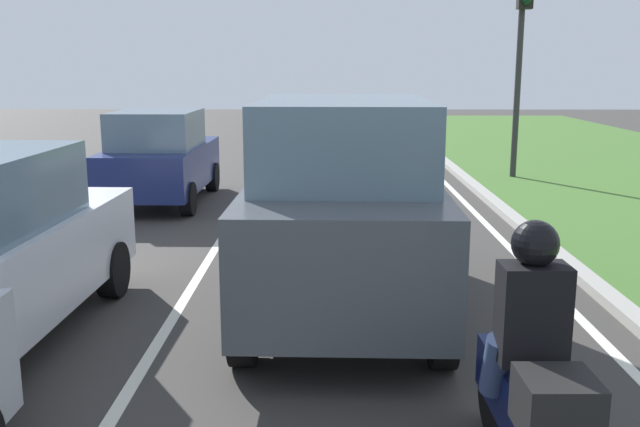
{
  "coord_description": "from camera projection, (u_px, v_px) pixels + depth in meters",
  "views": [
    {
      "loc": [
        0.93,
        1.28,
        2.62
      ],
      "look_at": [
        0.86,
        8.03,
        1.2
      ],
      "focal_mm": 39.7,
      "sensor_mm": 36.0,
      "label": 1
    }
  ],
  "objects": [
    {
      "name": "ground_plane",
      "position": [
        277.0,
        210.0,
        13.0
      ],
      "size": [
        60.0,
        60.0,
        0.0
      ],
      "primitive_type": "plane",
      "color": "#383533"
    },
    {
      "name": "lane_line_right_edge",
      "position": [
        473.0,
        211.0,
        12.96
      ],
      "size": [
        0.12,
        32.0,
        0.01
      ],
      "primitive_type": "cube",
      "color": "silver",
      "rests_on": "ground"
    },
    {
      "name": "lane_line_center",
      "position": [
        239.0,
        210.0,
        13.01
      ],
      "size": [
        0.12,
        32.0,
        0.01
      ],
      "primitive_type": "cube",
      "color": "silver",
      "rests_on": "ground"
    },
    {
      "name": "rider_person",
      "position": [
        531.0,
        310.0,
        4.21
      ],
      "size": [
        0.5,
        0.4,
        1.16
      ],
      "rotation": [
        0.0,
        0.0,
        0.01
      ],
      "color": "black",
      "rests_on": "ground"
    },
    {
      "name": "motorcycle",
      "position": [
        527.0,
        410.0,
        4.29
      ],
      "size": [
        0.41,
        1.9,
        1.01
      ],
      "rotation": [
        0.0,
        0.0,
        0.01
      ],
      "color": "#0C143F",
      "rests_on": "ground"
    },
    {
      "name": "car_suv_ahead",
      "position": [
        343.0,
        204.0,
        7.52
      ],
      "size": [
        2.05,
        4.54,
        2.28
      ],
      "rotation": [
        0.0,
        0.0,
        -0.02
      ],
      "color": "#474C51",
      "rests_on": "ground"
    },
    {
      "name": "car_hatchback_far",
      "position": [
        160.0,
        157.0,
        13.55
      ],
      "size": [
        1.76,
        3.72,
        1.78
      ],
      "rotation": [
        0.0,
        0.0,
        -0.01
      ],
      "color": "navy",
      "rests_on": "ground"
    },
    {
      "name": "curb_right",
      "position": [
        500.0,
        208.0,
        12.95
      ],
      "size": [
        0.24,
        48.0,
        0.12
      ],
      "primitive_type": "cube",
      "color": "#9E9B93",
      "rests_on": "ground"
    },
    {
      "name": "traffic_light_near_right",
      "position": [
        522.0,
        31.0,
        15.77
      ],
      "size": [
        0.32,
        0.5,
        4.95
      ],
      "color": "#2D2D2D",
      "rests_on": "ground"
    }
  ]
}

